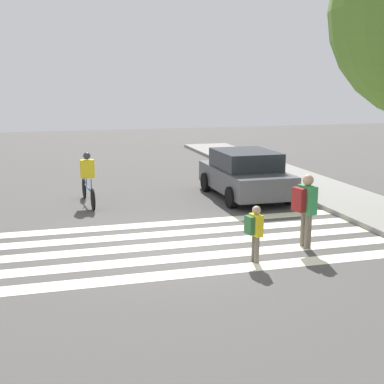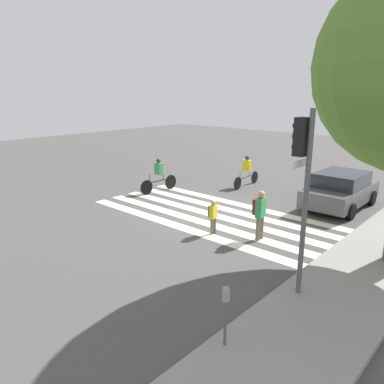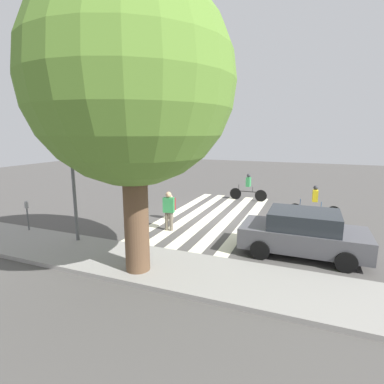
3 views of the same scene
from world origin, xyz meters
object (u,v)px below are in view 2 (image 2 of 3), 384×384
object	(u,v)px
cyclist_mid_street	(247,170)
car_parked_far_curb	(340,190)
traffic_light	(303,169)
pedestrian_adult_yellow_jacket	(260,211)
parking_meter	(226,303)
pedestrian_adult_tall_backpack	(213,214)
cyclist_near_curb	(159,174)

from	to	relation	value
cyclist_mid_street	car_parked_far_curb	bearing A→B (deg)	81.94
traffic_light	pedestrian_adult_yellow_jacket	xyz separation A→B (m)	(-2.52, -2.56, -2.14)
pedestrian_adult_yellow_jacket	parking_meter	bearing A→B (deg)	14.81
parking_meter	pedestrian_adult_yellow_jacket	size ratio (longest dim) A/B	0.81
pedestrian_adult_tall_backpack	car_parked_far_curb	world-z (taller)	car_parked_far_curb
parking_meter	pedestrian_adult_yellow_jacket	bearing A→B (deg)	-154.12
car_parked_far_curb	cyclist_near_curb	bearing A→B (deg)	-66.02
cyclist_mid_street	cyclist_near_curb	bearing A→B (deg)	-38.35
parking_meter	cyclist_mid_street	size ratio (longest dim) A/B	0.57
pedestrian_adult_yellow_jacket	car_parked_far_curb	distance (m)	5.39
parking_meter	cyclist_near_curb	xyz separation A→B (m)	(-7.18, -9.46, -0.15)
cyclist_mid_street	pedestrian_adult_yellow_jacket	bearing A→B (deg)	33.38
traffic_light	car_parked_far_curb	distance (m)	8.43
cyclist_mid_street	cyclist_near_curb	size ratio (longest dim) A/B	1.05
traffic_light	car_parked_far_curb	world-z (taller)	traffic_light
parking_meter	pedestrian_adult_tall_backpack	size ratio (longest dim) A/B	1.14
cyclist_near_curb	car_parked_far_curb	xyz separation A→B (m)	(-3.39, 7.57, -0.10)
traffic_light	cyclist_near_curb	bearing A→B (deg)	-115.21
pedestrian_adult_tall_backpack	car_parked_far_curb	xyz separation A→B (m)	(-5.97, 2.11, 0.07)
traffic_light	cyclist_mid_street	distance (m)	10.97
parking_meter	traffic_light	bearing A→B (deg)	179.50
traffic_light	car_parked_far_curb	xyz separation A→B (m)	(-7.86, -1.92, -2.35)
traffic_light	pedestrian_adult_yellow_jacket	world-z (taller)	traffic_light
parking_meter	cyclist_near_curb	distance (m)	11.88
traffic_light	parking_meter	world-z (taller)	traffic_light
traffic_light	parking_meter	size ratio (longest dim) A/B	3.26
pedestrian_adult_yellow_jacket	pedestrian_adult_tall_backpack	world-z (taller)	pedestrian_adult_yellow_jacket
pedestrian_adult_yellow_jacket	car_parked_far_curb	size ratio (longest dim) A/B	0.41
pedestrian_adult_yellow_jacket	pedestrian_adult_tall_backpack	bearing A→B (deg)	-77.97
car_parked_far_curb	pedestrian_adult_yellow_jacket	bearing A→B (deg)	-7.02
pedestrian_adult_yellow_jacket	cyclist_mid_street	xyz separation A→B (m)	(-5.71, -4.34, -0.12)
pedestrian_adult_tall_backpack	car_parked_far_curb	size ratio (longest dim) A/B	0.29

